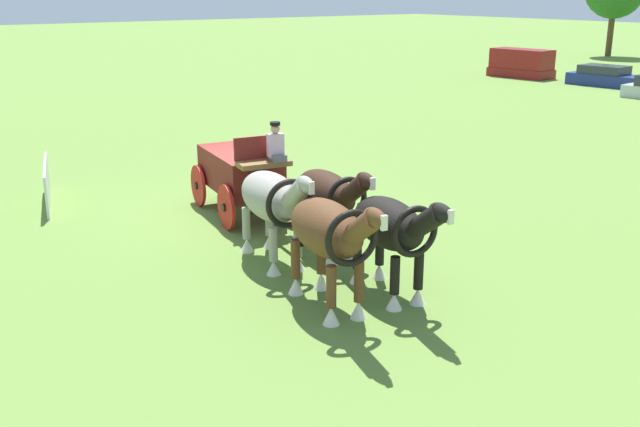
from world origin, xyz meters
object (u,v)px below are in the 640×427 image
Objects in this scene: draft_horse_rear_near at (329,196)px; show_wagon at (242,173)px; parked_vehicle_a at (521,64)px; parked_vehicle_b at (606,77)px; draft_horse_lead_off at (329,233)px; draft_horse_rear_off at (273,200)px; draft_horse_lead_near at (392,228)px.

show_wagon is at bearing -179.63° from draft_horse_rear_near.
parked_vehicle_a is 0.94× the size of parked_vehicle_b.
draft_horse_lead_off reaches higher than parked_vehicle_a.
draft_horse_rear_off reaches higher than draft_horse_lead_near.
draft_horse_rear_off reaches higher than draft_horse_rear_near.
parked_vehicle_b is (-13.23, 32.09, -0.88)m from draft_horse_rear_off.
draft_horse_lead_near is (2.56, -0.44, 0.03)m from draft_horse_rear_near.
draft_horse_rear_near is at bearing 79.46° from draft_horse_rear_off.
draft_horse_lead_near is 37.72m from parked_vehicle_a.
parked_vehicle_b is (5.90, 0.56, -0.37)m from parked_vehicle_a.
parked_vehicle_b is (-13.47, 30.81, -0.81)m from draft_horse_rear_near.
parked_vehicle_a is at bearing 122.64° from draft_horse_rear_near.
show_wagon is 1.79× the size of draft_horse_rear_near.
draft_horse_rear_near is 33.63m from parked_vehicle_b.
show_wagon is 3.66m from draft_horse_rear_near.
parked_vehicle_a is at bearing 117.44° from show_wagon.
draft_horse_lead_near is 0.71× the size of parked_vehicle_a.
draft_horse_lead_off is (5.98, -1.70, 0.35)m from show_wagon.
draft_horse_lead_off is at bearing -9.79° from draft_horse_rear_off.
draft_horse_rear_near is at bearing 143.50° from draft_horse_lead_off.
draft_horse_lead_near is at bearing -9.79° from draft_horse_rear_near.
draft_horse_rear_near is at bearing 170.21° from draft_horse_lead_near.
draft_horse_lead_off is at bearing -55.84° from parked_vehicle_a.
draft_horse_rear_near is 2.89m from draft_horse_lead_off.
draft_horse_rear_near is 0.76× the size of parked_vehicle_a.
draft_horse_rear_off is at bearing -58.75° from parked_vehicle_a.
draft_horse_lead_near is (6.21, -0.42, 0.26)m from show_wagon.
show_wagon reaches higher than draft_horse_lead_off.
parked_vehicle_a is (-15.71, 30.27, -0.22)m from show_wagon.
draft_horse_lead_off is at bearing -64.10° from parked_vehicle_b.
draft_horse_lead_near is 1.30m from draft_horse_lead_off.
draft_horse_rear_near is 1.30m from draft_horse_rear_off.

